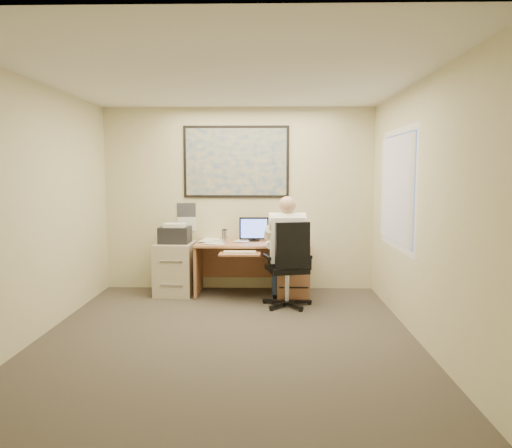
{
  "coord_description": "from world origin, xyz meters",
  "views": [
    {
      "loc": [
        0.42,
        -5.17,
        1.76
      ],
      "look_at": [
        0.28,
        1.3,
        1.08
      ],
      "focal_mm": 35.0,
      "sensor_mm": 36.0,
      "label": 1
    }
  ],
  "objects_px": {
    "person": "(287,251)",
    "desk": "(276,264)",
    "office_chair": "(286,282)",
    "filing_cabinet": "(176,264)"
  },
  "relations": [
    {
      "from": "filing_cabinet",
      "to": "person",
      "type": "distance_m",
      "value": 1.72
    },
    {
      "from": "office_chair",
      "to": "person",
      "type": "height_order",
      "value": "person"
    },
    {
      "from": "office_chair",
      "to": "filing_cabinet",
      "type": "bearing_deg",
      "value": 142.48
    },
    {
      "from": "person",
      "to": "desk",
      "type": "bearing_deg",
      "value": 99.34
    },
    {
      "from": "office_chair",
      "to": "person",
      "type": "bearing_deg",
      "value": 67.33
    },
    {
      "from": "desk",
      "to": "office_chair",
      "type": "relative_size",
      "value": 1.42
    },
    {
      "from": "person",
      "to": "filing_cabinet",
      "type": "bearing_deg",
      "value": 156.11
    },
    {
      "from": "filing_cabinet",
      "to": "office_chair",
      "type": "bearing_deg",
      "value": -20.81
    },
    {
      "from": "office_chair",
      "to": "person",
      "type": "distance_m",
      "value": 0.4
    },
    {
      "from": "filing_cabinet",
      "to": "office_chair",
      "type": "relative_size",
      "value": 0.91
    }
  ]
}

